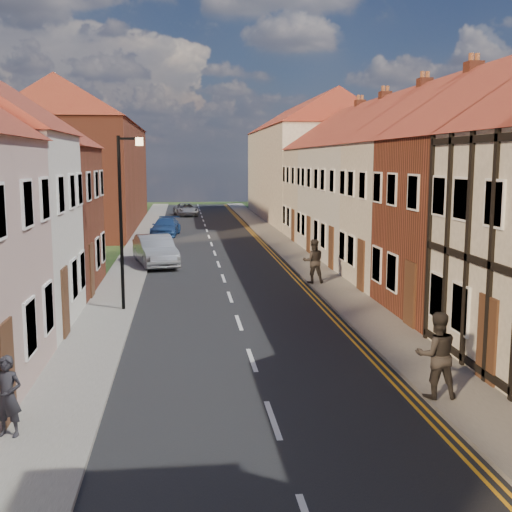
{
  "coord_description": "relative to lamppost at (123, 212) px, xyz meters",
  "views": [
    {
      "loc": [
        -1.76,
        -2.4,
        5.3
      ],
      "look_at": [
        1.03,
        22.09,
        1.6
      ],
      "focal_mm": 45.0,
      "sensor_mm": 36.0,
      "label": 1
    }
  ],
  "objects": [
    {
      "name": "block_left_far",
      "position": [
        -5.49,
        30.0,
        1.76
      ],
      "size": [
        8.3,
        24.2,
        10.5
      ],
      "color": "brown",
      "rests_on": "ground"
    },
    {
      "name": "pedestrian_right_b",
      "position": [
        7.51,
        4.0,
        -2.48
      ],
      "size": [
        0.92,
        0.72,
        1.87
      ],
      "primitive_type": "imported",
      "rotation": [
        0.0,
        0.0,
        3.13
      ],
      "color": "#292421",
      "rests_on": "pavement_right"
    },
    {
      "name": "block_right_far",
      "position": [
        13.11,
        35.0,
        1.76
      ],
      "size": [
        8.3,
        24.2,
        10.5
      ],
      "color": "beige",
      "rests_on": "ground"
    },
    {
      "name": "cottage_r_white_far",
      "position": [
        13.11,
        14.3,
        0.94
      ],
      "size": [
        8.3,
        5.2,
        9.0
      ],
      "color": "#AEAEA4",
      "rests_on": "ground"
    },
    {
      "name": "car_mid",
      "position": [
        0.62,
        10.03,
        -2.76
      ],
      "size": [
        2.62,
        4.94,
        1.55
      ],
      "primitive_type": "imported",
      "rotation": [
        0.0,
        0.0,
        0.22
      ],
      "color": "#9A9BA1",
      "rests_on": "ground"
    },
    {
      "name": "car_far",
      "position": [
        0.81,
        23.09,
        -2.91
      ],
      "size": [
        2.24,
        4.51,
        1.26
      ],
      "primitive_type": "imported",
      "rotation": [
        0.0,
        0.0,
        -0.11
      ],
      "color": "navy",
      "rests_on": "ground"
    },
    {
      "name": "pavement_right",
      "position": [
        8.21,
        10.0,
        -3.48
      ],
      "size": [
        1.8,
        90.0,
        0.12
      ],
      "primitive_type": "cube",
      "color": "#A19C93",
      "rests_on": "ground"
    },
    {
      "name": "pedestrian_left",
      "position": [
        -1.29,
        -10.42,
        -2.64
      ],
      "size": [
        0.64,
        0.51,
        1.56
      ],
      "primitive_type": "imported",
      "rotation": [
        0.0,
        0.0,
        -0.26
      ],
      "color": "black",
      "rests_on": "pavement_left"
    },
    {
      "name": "cottage_r_cream_mid",
      "position": [
        13.11,
        3.5,
        0.94
      ],
      "size": [
        8.3,
        5.2,
        9.0
      ],
      "color": "beige",
      "rests_on": "ground"
    },
    {
      "name": "car_distant",
      "position": [
        2.31,
        39.42,
        -2.93
      ],
      "size": [
        2.53,
        4.56,
        1.21
      ],
      "primitive_type": "imported",
      "rotation": [
        0.0,
        0.0,
        0.12
      ],
      "color": "#9C9FA4",
      "rests_on": "ground"
    },
    {
      "name": "road",
      "position": [
        3.81,
        10.0,
        -3.53
      ],
      "size": [
        7.0,
        90.0,
        0.02
      ],
      "primitive_type": "cube",
      "color": "black",
      "rests_on": "ground"
    },
    {
      "name": "cottage_r_cream_far",
      "position": [
        13.11,
        19.7,
        0.94
      ],
      "size": [
        8.3,
        6.0,
        9.0
      ],
      "color": "beige",
      "rests_on": "ground"
    },
    {
      "name": "pedestrian_right",
      "position": [
        7.51,
        -9.4,
        -2.46
      ],
      "size": [
        0.98,
        0.78,
        1.92
      ],
      "primitive_type": "imported",
      "rotation": [
        0.0,
        0.0,
        3.08
      ],
      "color": "#2A2521",
      "rests_on": "pavement_right"
    },
    {
      "name": "pavement_left",
      "position": [
        -0.59,
        10.0,
        -3.48
      ],
      "size": [
        1.8,
        90.0,
        0.12
      ],
      "primitive_type": "cube",
      "color": "#A19C93",
      "rests_on": "ground"
    },
    {
      "name": "lamppost",
      "position": [
        0.0,
        0.0,
        0.0
      ],
      "size": [
        0.88,
        0.15,
        6.0
      ],
      "color": "black",
      "rests_on": "pavement_left"
    },
    {
      "name": "cottage_r_pink",
      "position": [
        13.11,
        8.9,
        0.94
      ],
      "size": [
        8.3,
        6.0,
        9.0
      ],
      "color": "#AEAEA4",
      "rests_on": "ground"
    }
  ]
}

